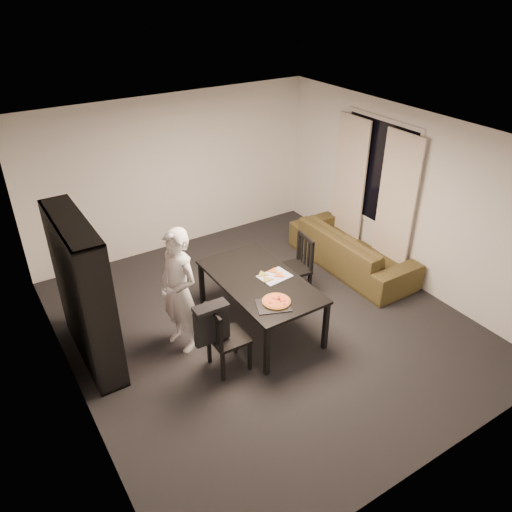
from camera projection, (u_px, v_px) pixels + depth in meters
room at (265, 241)px, 6.24m from camera, size 5.01×5.51×2.61m
window_pane at (378, 173)px, 7.73m from camera, size 0.02×1.40×1.60m
window_frame at (378, 173)px, 7.72m from camera, size 0.03×1.52×1.72m
curtain_left at (396, 206)px, 7.49m from camera, size 0.03×0.70×2.25m
curtain_right at (349, 184)px, 8.24m from camera, size 0.03×0.70×2.25m
bookshelf at (84, 293)px, 5.86m from camera, size 0.35×1.50×1.90m
dining_table at (260, 284)px, 6.52m from camera, size 0.99×1.78×0.74m
chair_left at (222, 335)px, 5.86m from camera, size 0.44×0.44×0.92m
chair_right at (298, 262)px, 7.25m from camera, size 0.49×0.49×0.95m
draped_jacket at (212, 322)px, 5.69m from camera, size 0.43×0.19×0.51m
person at (179, 291)px, 6.10m from camera, size 0.54×0.69×1.67m
baking_tray at (273, 305)px, 5.99m from camera, size 0.49×0.45×0.01m
pepperoni_pizza at (276, 301)px, 6.03m from camera, size 0.35×0.35×0.03m
kitchen_towel at (275, 276)px, 6.56m from camera, size 0.43×0.34×0.01m
pizza_slices at (270, 275)px, 6.56m from camera, size 0.37×0.31×0.01m
sofa at (352, 249)px, 8.03m from camera, size 0.88×2.25×0.66m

